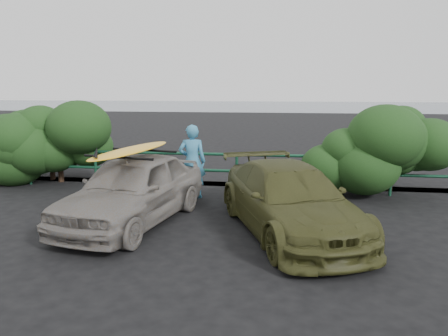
# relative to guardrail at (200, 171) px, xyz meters

# --- Properties ---
(ground) EXTENTS (80.00, 80.00, 0.00)m
(ground) POSITION_rel_guardrail_xyz_m (0.00, -5.00, -0.52)
(ground) COLOR black
(ocean) EXTENTS (200.00, 200.00, 0.00)m
(ocean) POSITION_rel_guardrail_xyz_m (0.00, 55.00, -0.52)
(ocean) COLOR slate
(ocean) RESTS_ON ground
(guardrail) EXTENTS (14.00, 0.08, 1.04)m
(guardrail) POSITION_rel_guardrail_xyz_m (0.00, 0.00, 0.00)
(guardrail) COLOR #123F29
(guardrail) RESTS_ON ground
(shrub_left) EXTENTS (3.20, 2.40, 2.22)m
(shrub_left) POSITION_rel_guardrail_xyz_m (-4.80, 0.40, 0.59)
(shrub_left) COLOR #1C3D16
(shrub_left) RESTS_ON ground
(shrub_right) EXTENTS (3.20, 2.40, 2.09)m
(shrub_right) POSITION_rel_guardrail_xyz_m (5.00, 0.50, 0.52)
(shrub_right) COLOR #1C3D16
(shrub_right) RESTS_ON ground
(sedan) EXTENTS (2.48, 4.46, 1.43)m
(sedan) POSITION_rel_guardrail_xyz_m (-0.82, -3.05, 0.20)
(sedan) COLOR slate
(sedan) RESTS_ON ground
(olive_vehicle) EXTENTS (3.36, 4.90, 1.32)m
(olive_vehicle) POSITION_rel_guardrail_xyz_m (2.37, -3.24, 0.14)
(olive_vehicle) COLOR #3C3D1B
(olive_vehicle) RESTS_ON ground
(man) EXTENTS (0.73, 0.53, 1.87)m
(man) POSITION_rel_guardrail_xyz_m (-0.04, -0.84, 0.41)
(man) COLOR teal
(man) RESTS_ON ground
(roof_rack) EXTENTS (1.69, 1.33, 0.05)m
(roof_rack) POSITION_rel_guardrail_xyz_m (-0.82, -3.05, 0.94)
(roof_rack) COLOR black
(roof_rack) RESTS_ON sedan
(surfboard) EXTENTS (1.15, 2.96, 0.09)m
(surfboard) POSITION_rel_guardrail_xyz_m (-0.82, -3.05, 1.01)
(surfboard) COLOR #F1A919
(surfboard) RESTS_ON roof_rack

